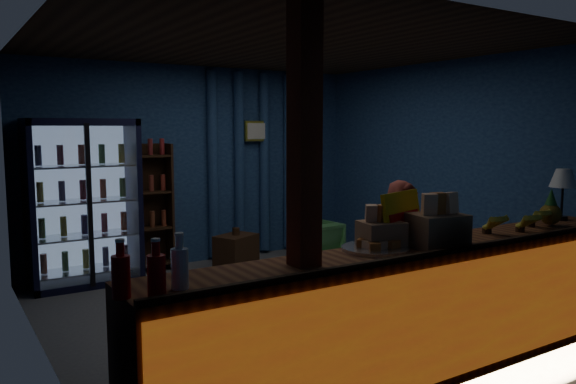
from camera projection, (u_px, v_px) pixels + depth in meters
name	position (u px, v px, depth m)	size (l,w,h in m)	color
ground	(285.00, 304.00, 5.76)	(4.60, 4.60, 0.00)	#515154
room_walls	(285.00, 151.00, 5.58)	(4.60, 4.60, 4.60)	navy
counter	(423.00, 310.00, 4.10)	(4.40, 0.57, 0.99)	brown
support_post	(304.00, 210.00, 3.46)	(0.16, 0.16, 2.60)	maroon
beverage_cooler	(82.00, 203.00, 6.44)	(1.20, 0.62, 1.90)	black
bottle_shelf	(150.00, 208.00, 7.02)	(0.50, 0.28, 1.60)	#351D10
curtain_folds	(265.00, 163.00, 7.94)	(1.74, 0.14, 2.50)	navy
framed_picture	(257.00, 131.00, 7.77)	(0.36, 0.04, 0.28)	yellow
shopkeeper	(403.00, 262.00, 4.68)	(0.50, 0.33, 1.37)	maroon
green_chair	(317.00, 241.00, 7.64)	(0.56, 0.58, 0.53)	#55A452
side_table	(236.00, 252.00, 7.08)	(0.61, 0.54, 0.55)	#351D10
yellow_sign	(403.00, 218.00, 4.09)	(0.49, 0.24, 0.39)	gold
soda_bottles	(153.00, 271.00, 2.87)	(0.40, 0.17, 0.30)	red
snack_box_left	(437.00, 228.00, 4.01)	(0.42, 0.37, 0.39)	#A0704D
snack_box_centre	(381.00, 233.00, 3.98)	(0.34, 0.30, 0.31)	#A0704D
pastry_tray	(375.00, 247.00, 3.91)	(0.48, 0.48, 0.08)	silver
banana_bunches	(518.00, 221.00, 4.61)	(0.83, 0.31, 0.18)	gold
table_lamp	(563.00, 180.00, 5.15)	(0.24, 0.24, 0.47)	black
pineapple	(551.00, 211.00, 4.87)	(0.18, 0.18, 0.32)	#91621A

